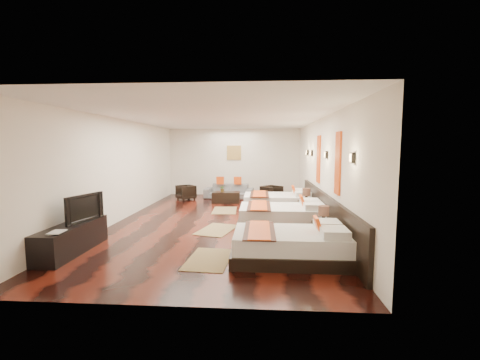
# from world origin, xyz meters

# --- Properties ---
(floor) EXTENTS (5.50, 9.50, 0.01)m
(floor) POSITION_xyz_m (0.00, 0.00, 0.00)
(floor) COLOR black
(floor) RESTS_ON ground
(ceiling) EXTENTS (5.50, 9.50, 0.01)m
(ceiling) POSITION_xyz_m (0.00, 0.00, 2.80)
(ceiling) COLOR white
(ceiling) RESTS_ON floor
(back_wall) EXTENTS (5.50, 0.01, 2.80)m
(back_wall) POSITION_xyz_m (0.00, 4.75, 1.40)
(back_wall) COLOR silver
(back_wall) RESTS_ON floor
(left_wall) EXTENTS (0.01, 9.50, 2.80)m
(left_wall) POSITION_xyz_m (-2.75, 0.00, 1.40)
(left_wall) COLOR silver
(left_wall) RESTS_ON floor
(right_wall) EXTENTS (0.01, 9.50, 2.80)m
(right_wall) POSITION_xyz_m (2.75, 0.00, 1.40)
(right_wall) COLOR silver
(right_wall) RESTS_ON floor
(headboard_panel) EXTENTS (0.08, 6.60, 0.90)m
(headboard_panel) POSITION_xyz_m (2.71, -0.80, 0.45)
(headboard_panel) COLOR black
(headboard_panel) RESTS_ON floor
(bed_near) EXTENTS (2.10, 1.32, 0.80)m
(bed_near) POSITION_xyz_m (1.70, -2.94, 0.27)
(bed_near) COLOR black
(bed_near) RESTS_ON floor
(bed_mid) EXTENTS (2.19, 1.37, 0.83)m
(bed_mid) POSITION_xyz_m (1.70, -0.65, 0.29)
(bed_mid) COLOR black
(bed_mid) RESTS_ON floor
(bed_far) EXTENTS (2.18, 1.37, 0.83)m
(bed_far) POSITION_xyz_m (1.70, 1.35, 0.29)
(bed_far) COLOR black
(bed_far) RESTS_ON floor
(nightstand_a) EXTENTS (0.42, 0.42, 0.82)m
(nightstand_a) POSITION_xyz_m (2.44, -2.01, 0.29)
(nightstand_a) COLOR black
(nightstand_a) RESTS_ON floor
(nightstand_b) EXTENTS (0.44, 0.44, 0.86)m
(nightstand_b) POSITION_xyz_m (2.44, 0.49, 0.30)
(nightstand_b) COLOR black
(nightstand_b) RESTS_ON floor
(jute_mat_near) EXTENTS (0.84, 1.25, 0.01)m
(jute_mat_near) POSITION_xyz_m (0.21, -3.05, 0.01)
(jute_mat_near) COLOR olive
(jute_mat_near) RESTS_ON floor
(jute_mat_mid) EXTENTS (1.04, 1.36, 0.01)m
(jute_mat_mid) POSITION_xyz_m (0.06, -1.00, 0.01)
(jute_mat_mid) COLOR olive
(jute_mat_mid) RESTS_ON floor
(jute_mat_far) EXTENTS (0.81, 1.23, 0.01)m
(jute_mat_far) POSITION_xyz_m (-0.02, 1.38, 0.01)
(jute_mat_far) COLOR olive
(jute_mat_far) RESTS_ON floor
(tv_console) EXTENTS (0.50, 1.80, 0.55)m
(tv_console) POSITION_xyz_m (-2.50, -2.82, 0.28)
(tv_console) COLOR black
(tv_console) RESTS_ON floor
(tv) EXTENTS (0.34, 0.96, 0.55)m
(tv) POSITION_xyz_m (-2.45, -2.55, 0.83)
(tv) COLOR black
(tv) RESTS_ON tv_console
(book) EXTENTS (0.25, 0.32, 0.03)m
(book) POSITION_xyz_m (-2.50, -3.44, 0.56)
(book) COLOR black
(book) RESTS_ON tv_console
(figurine) EXTENTS (0.41, 0.41, 0.35)m
(figurine) POSITION_xyz_m (-2.50, -2.02, 0.73)
(figurine) COLOR brown
(figurine) RESTS_ON tv_console
(sofa) EXTENTS (1.99, 0.97, 0.56)m
(sofa) POSITION_xyz_m (-0.13, 3.84, 0.28)
(sofa) COLOR slate
(sofa) RESTS_ON floor
(armchair_left) EXTENTS (0.87, 0.87, 0.57)m
(armchair_left) POSITION_xyz_m (-1.76, 3.38, 0.28)
(armchair_left) COLOR black
(armchair_left) RESTS_ON floor
(armchair_right) EXTENTS (0.91, 0.91, 0.60)m
(armchair_right) POSITION_xyz_m (1.55, 3.20, 0.30)
(armchair_right) COLOR black
(armchair_right) RESTS_ON floor
(coffee_table) EXTENTS (1.01, 0.53, 0.40)m
(coffee_table) POSITION_xyz_m (-0.13, 2.79, 0.20)
(coffee_table) COLOR black
(coffee_table) RESTS_ON floor
(table_plant) EXTENTS (0.26, 0.23, 0.25)m
(table_plant) POSITION_xyz_m (-0.25, 2.76, 0.53)
(table_plant) COLOR #255B1E
(table_plant) RESTS_ON coffee_table
(orange_panel_a) EXTENTS (0.04, 0.40, 1.30)m
(orange_panel_a) POSITION_xyz_m (2.73, -1.90, 1.70)
(orange_panel_a) COLOR #D86014
(orange_panel_a) RESTS_ON right_wall
(orange_panel_b) EXTENTS (0.04, 0.40, 1.30)m
(orange_panel_b) POSITION_xyz_m (2.73, 0.30, 1.70)
(orange_panel_b) COLOR #D86014
(orange_panel_b) RESTS_ON right_wall
(sconce_near) EXTENTS (0.07, 0.12, 0.18)m
(sconce_near) POSITION_xyz_m (2.70, -3.00, 1.85)
(sconce_near) COLOR black
(sconce_near) RESTS_ON right_wall
(sconce_mid) EXTENTS (0.07, 0.12, 0.18)m
(sconce_mid) POSITION_xyz_m (2.70, -0.80, 1.85)
(sconce_mid) COLOR black
(sconce_mid) RESTS_ON right_wall
(sconce_far) EXTENTS (0.07, 0.12, 0.18)m
(sconce_far) POSITION_xyz_m (2.70, 1.40, 1.85)
(sconce_far) COLOR black
(sconce_far) RESTS_ON right_wall
(sconce_lounge) EXTENTS (0.07, 0.12, 0.18)m
(sconce_lounge) POSITION_xyz_m (2.70, 2.30, 1.85)
(sconce_lounge) COLOR black
(sconce_lounge) RESTS_ON right_wall
(gold_artwork) EXTENTS (0.60, 0.04, 0.60)m
(gold_artwork) POSITION_xyz_m (0.00, 4.73, 1.80)
(gold_artwork) COLOR #AD873F
(gold_artwork) RESTS_ON back_wall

